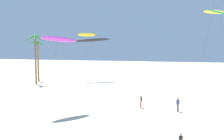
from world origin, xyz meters
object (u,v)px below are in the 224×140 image
Objects in this scene: flying_kite_3 at (93,40)px; flying_kite_9 at (59,39)px; palm_tree_1 at (35,43)px; flying_kite_5 at (215,12)px; flying_kite_7 at (87,35)px; flying_kite_8 at (220,12)px; palm_tree_0 at (38,50)px; person_foreground_walker at (141,101)px; person_near_right at (178,104)px.

flying_kite_3 is 1.14× the size of flying_kite_9.
flying_kite_5 is at bearing 24.22° from palm_tree_1.
flying_kite_7 is 0.79× the size of flying_kite_8.
flying_kite_5 is 1.84× the size of flying_kite_9.
flying_kite_7 is 32.37m from flying_kite_8.
palm_tree_0 is 34.55m from person_foreground_walker.
flying_kite_3 is at bearing 126.83° from person_foreground_walker.
palm_tree_1 is 1.03× the size of flying_kite_3.
flying_kite_9 is 12.92m from person_foreground_walker.
person_near_right is at bearing -46.63° from flying_kite_3.
person_near_right is at bearing -23.48° from palm_tree_1.
palm_tree_1 is at bearing -135.13° from flying_kite_3.
flying_kite_8 reaches higher than person_foreground_walker.
flying_kite_7 reaches higher than flying_kite_3.
flying_kite_7 is 7.12× the size of person_near_right.
flying_kite_3 reaches higher than palm_tree_0.
flying_kite_7 is at bearing 132.70° from person_near_right.
palm_tree_1 is at bearing 133.73° from flying_kite_9.
flying_kite_5 reaches higher than person_foreground_walker.
flying_kite_3 is at bearing 23.26° from palm_tree_0.
flying_kite_5 is 1.12× the size of flying_kite_8.
palm_tree_0 reaches higher than person_near_right.
flying_kite_5 is 9.94× the size of person_foreground_walker.
flying_kite_7 is 1.30× the size of flying_kite_9.
flying_kite_5 is at bearing 92.65° from flying_kite_8.
palm_tree_0 is 13.27m from flying_kite_3.
flying_kite_5 is 8.34m from flying_kite_8.
person_foreground_walker is (17.01, -22.71, -8.95)m from flying_kite_3.
palm_tree_1 is at bearing 153.30° from person_foreground_walker.
flying_kite_9 is at bearing -151.20° from person_foreground_walker.
flying_kite_5 reaches higher than flying_kite_3.
person_near_right is (-6.14, -21.86, -13.93)m from flying_kite_8.
person_foreground_walker is at bearing -53.17° from flying_kite_3.
palm_tree_0 is 0.57× the size of flying_kite_5.
palm_tree_1 is 1.17× the size of flying_kite_9.
flying_kite_8 is at bearing 12.64° from palm_tree_1.
flying_kite_9 is 5.48× the size of person_near_right.
flying_kite_9 is (11.90, -32.42, -2.79)m from flying_kite_7.
flying_kite_5 is 40.55m from flying_kite_9.
flying_kite_3 is at bearing 177.82° from flying_kite_8.
palm_tree_1 is at bearing -155.78° from flying_kite_5.
flying_kite_8 reaches higher than palm_tree_0.
flying_kite_9 is 16.44m from person_near_right.
palm_tree_0 is 5.73× the size of person_near_right.
palm_tree_1 reaches higher than flying_kite_9.
person_near_right is at bearing 19.18° from flying_kite_9.
flying_kite_8 is at bearing 74.32° from person_near_right.
flying_kite_9 is (17.46, -18.25, -0.26)m from palm_tree_1.
flying_kite_5 is 10.07× the size of person_near_right.
palm_tree_1 is (2.56, -4.25, 1.46)m from palm_tree_0.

